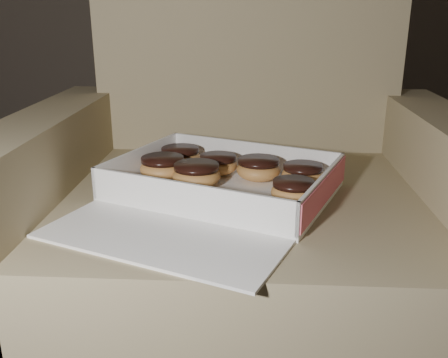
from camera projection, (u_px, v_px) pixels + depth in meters
name	position (u px, v px, depth m)	size (l,w,h in m)	color
armchair	(243.00, 234.00, 1.04)	(0.88, 0.74, 0.92)	#8C7A59
bakery_box	(216.00, 194.00, 0.89)	(0.51, 0.55, 0.06)	white
donut_a	(218.00, 164.00, 1.00)	(0.08, 0.08, 0.04)	#C68245
donut_b	(163.00, 167.00, 0.97)	(0.09, 0.09, 0.04)	#C68245
donut_c	(197.00, 175.00, 0.93)	(0.09, 0.09, 0.05)	#C68245
donut_d	(303.00, 174.00, 0.94)	(0.08, 0.08, 0.04)	#C68245
donut_e	(258.00, 169.00, 0.97)	(0.09, 0.09, 0.04)	#C68245
donut_f	(293.00, 191.00, 0.86)	(0.08, 0.08, 0.04)	#C68245
donut_g	(180.00, 157.00, 1.05)	(0.08, 0.08, 0.04)	#C68245
crumb_a	(308.00, 211.00, 0.82)	(0.01, 0.01, 0.00)	black
crumb_b	(163.00, 190.00, 0.92)	(0.01, 0.01, 0.00)	black
crumb_c	(183.00, 190.00, 0.92)	(0.01, 0.01, 0.00)	black
crumb_d	(134.00, 185.00, 0.94)	(0.01, 0.01, 0.00)	black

